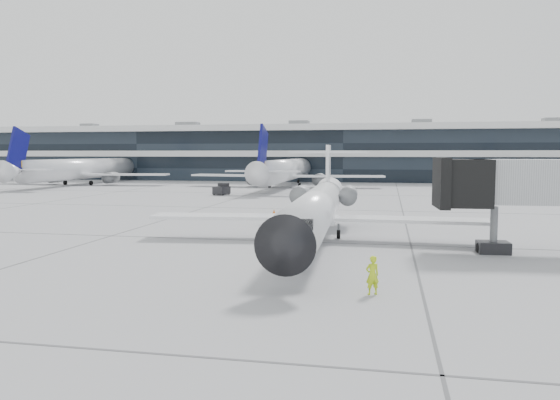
# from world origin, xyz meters

# --- Properties ---
(ground) EXTENTS (220.00, 220.00, 0.00)m
(ground) POSITION_xyz_m (0.00, 0.00, 0.00)
(ground) COLOR #9A999C
(ground) RESTS_ON ground
(terminal) EXTENTS (170.00, 22.00, 10.00)m
(terminal) POSITION_xyz_m (0.00, 82.00, 5.00)
(terminal) COLOR black
(terminal) RESTS_ON ground
(bg_jet_left) EXTENTS (32.00, 40.00, 9.60)m
(bg_jet_left) POSITION_xyz_m (-45.00, 55.00, 0.00)
(bg_jet_left) COLOR white
(bg_jet_left) RESTS_ON ground
(bg_jet_center) EXTENTS (32.00, 40.00, 9.60)m
(bg_jet_center) POSITION_xyz_m (-8.00, 55.00, 0.00)
(bg_jet_center) COLOR white
(bg_jet_center) RESTS_ON ground
(bg_jet_right) EXTENTS (32.00, 40.00, 9.60)m
(bg_jet_right) POSITION_xyz_m (32.00, 55.00, 0.00)
(bg_jet_right) COLOR white
(bg_jet_right) RESTS_ON ground
(regional_jet) EXTENTS (21.99, 27.42, 6.33)m
(regional_jet) POSITION_xyz_m (4.07, 0.76, 2.16)
(regional_jet) COLOR white
(regional_jet) RESTS_ON ground
(ramp_worker) EXTENTS (0.69, 0.61, 1.59)m
(ramp_worker) POSITION_xyz_m (8.00, -12.24, 0.79)
(ramp_worker) COLOR #C3E918
(ramp_worker) RESTS_ON ground
(traffic_cone) EXTENTS (0.39, 0.39, 0.54)m
(traffic_cone) POSITION_xyz_m (-1.64, 14.48, 0.25)
(traffic_cone) COLOR #E35D0B
(traffic_cone) RESTS_ON ground
(far_tug) EXTENTS (1.95, 2.72, 1.57)m
(far_tug) POSITION_xyz_m (-13.51, 36.60, 0.71)
(far_tug) COLOR black
(far_tug) RESTS_ON ground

